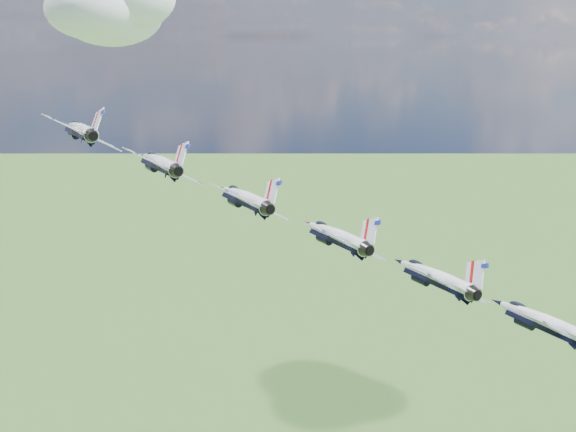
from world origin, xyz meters
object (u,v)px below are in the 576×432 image
jet_0 (80,130)px  jet_4 (433,276)px  jet_2 (243,197)px  jet_5 (539,320)px  jet_3 (334,235)px  jet_1 (159,162)px

jet_0 → jet_4: jet_0 is taller
jet_2 → jet_5: bearing=-49.8°
jet_2 → jet_3: 11.24m
jet_3 → jet_2: bearing=130.2°
jet_1 → jet_5: jet_1 is taller
jet_2 → jet_0: bearing=130.2°
jet_0 → jet_5: bearing=-49.8°
jet_2 → jet_4: (13.84, -16.44, -6.63)m
jet_5 → jet_1: bearing=130.2°
jet_0 → jet_4: size_ratio=1.00×
jet_3 → jet_4: (6.92, -8.22, -3.31)m
jet_1 → jet_5: bearing=-49.8°
jet_1 → jet_5: (27.67, -32.87, -13.26)m
jet_1 → jet_4: jet_1 is taller
jet_3 → jet_5: bearing=-49.8°
jet_1 → jet_2: (6.92, -8.22, -3.31)m
jet_0 → jet_5: 56.21m
jet_4 → jet_0: bearing=130.2°
jet_2 → jet_3: bearing=-49.8°
jet_4 → jet_3: bearing=130.2°
jet_0 → jet_1: 11.24m
jet_0 → jet_3: jet_0 is taller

